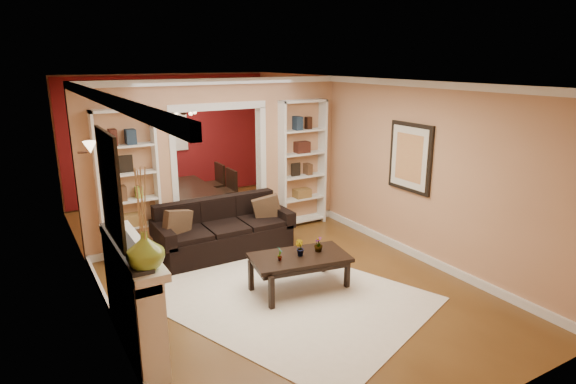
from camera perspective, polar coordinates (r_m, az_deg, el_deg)
floor at (r=7.56m, az=-4.30°, el=-7.90°), size 8.00×8.00×0.00m
ceiling at (r=6.94m, az=-4.75°, el=13.01°), size 8.00×8.00×0.00m
wall_back at (r=10.81m, az=-13.93°, el=6.30°), size 8.00×0.00×8.00m
wall_front at (r=4.11m, az=21.18°, el=-9.27°), size 8.00×0.00×8.00m
wall_left at (r=6.51m, az=-22.61°, el=-0.38°), size 0.00×8.00×8.00m
wall_right at (r=8.34m, az=9.55°, el=3.90°), size 0.00×8.00×8.00m
partition_wall at (r=8.20m, az=-8.21°, el=3.77°), size 4.50×0.15×2.70m
red_back_panel at (r=10.78m, az=-13.87°, el=6.12°), size 4.44×0.04×2.64m
dining_window at (r=10.71m, az=-13.89°, el=7.31°), size 0.78×0.03×0.98m
area_rug at (r=6.48m, az=-1.14°, el=-11.98°), size 3.70×4.30×0.01m
sofa at (r=7.69m, az=-7.56°, el=-4.23°), size 2.14×0.92×0.84m
pillow_left at (r=7.36m, az=-13.00°, el=-3.64°), size 0.47×0.27×0.45m
pillow_right at (r=7.91m, az=-2.50°, el=-1.95°), size 0.45×0.25×0.43m
coffee_table at (r=6.51m, az=1.36°, el=-9.52°), size 1.38×0.91×0.49m
plant_left at (r=6.24m, az=-0.97°, el=-7.31°), size 0.10×0.12×0.19m
plant_center at (r=6.37m, az=1.38°, el=-6.65°), size 0.14×0.15×0.22m
plant_right at (r=6.53m, az=3.63°, el=-6.19°), size 0.15×0.15×0.20m
bookshelf_left at (r=7.65m, az=-18.43°, el=0.73°), size 0.90×0.30×2.30m
bookshelf_right at (r=8.79m, az=1.66°, el=3.38°), size 0.90×0.30×2.30m
fireplace at (r=5.41m, az=-17.64°, el=-11.84°), size 0.32×1.70×1.16m
vase at (r=4.53m, az=-16.55°, el=-6.67°), size 0.38×0.38×0.36m
mirror at (r=4.96m, az=-20.35°, el=0.54°), size 0.03×0.95×1.10m
wall_sconce at (r=6.95m, az=-22.88°, el=4.62°), size 0.18×0.18×0.22m
framed_art at (r=7.55m, az=14.24°, el=3.98°), size 0.04×0.85×1.05m
dining_table at (r=9.64m, az=-11.70°, el=-1.07°), size 1.70×0.95×0.60m
dining_chair_nw at (r=9.19m, az=-14.36°, el=-1.47°), size 0.39×0.39×0.78m
dining_chair_ne at (r=9.51m, az=-8.04°, el=-0.08°), size 0.53×0.53×0.93m
dining_chair_sw at (r=9.74m, az=-15.37°, el=-0.44°), size 0.47×0.47×0.83m
dining_chair_se at (r=10.05m, az=-9.36°, el=0.74°), size 0.56×0.56×0.94m
chandelier at (r=9.49m, az=-11.87°, el=9.28°), size 0.50×0.50×0.30m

